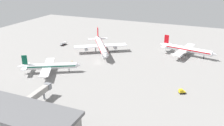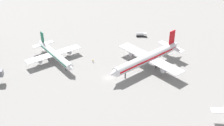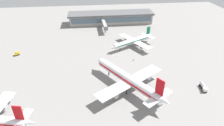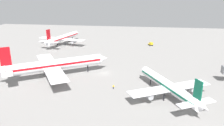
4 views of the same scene
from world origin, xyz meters
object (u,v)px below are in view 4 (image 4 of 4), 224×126
(baggage_tug, at_px, (151,44))
(airplane_at_gate, at_px, (63,38))
(ground_crew_worker, at_px, (113,87))
(airplane_distant, at_px, (54,65))
(airplane_taxiing, at_px, (168,86))

(baggage_tug, bearing_deg, airplane_at_gate, -118.05)
(baggage_tug, bearing_deg, ground_crew_worker, -45.30)
(airplane_distant, height_order, ground_crew_worker, airplane_distant)
(ground_crew_worker, bearing_deg, airplane_at_gate, -163.12)
(airplane_at_gate, relative_size, baggage_tug, 11.33)
(airplane_taxiing, height_order, ground_crew_worker, airplane_taxiing)
(airplane_distant, xyz_separation_m, baggage_tug, (65.74, -42.83, -4.36))
(airplane_distant, relative_size, baggage_tug, 11.68)
(baggage_tug, distance_m, ground_crew_worker, 76.21)
(airplane_at_gate, bearing_deg, airplane_taxiing, -125.66)
(airplane_taxiing, relative_size, baggage_tug, 9.35)
(ground_crew_worker, bearing_deg, airplane_taxiing, 62.89)
(airplane_at_gate, xyz_separation_m, airplane_taxiing, (-72.47, -65.37, -0.49))
(airplane_at_gate, bearing_deg, baggage_tug, -72.36)
(baggage_tug, height_order, ground_crew_worker, baggage_tug)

